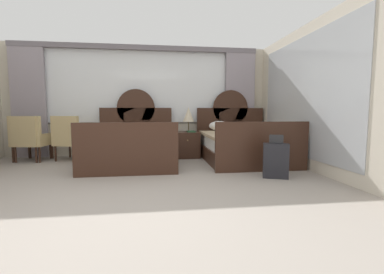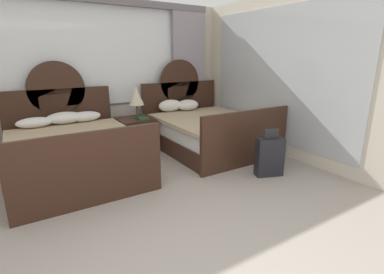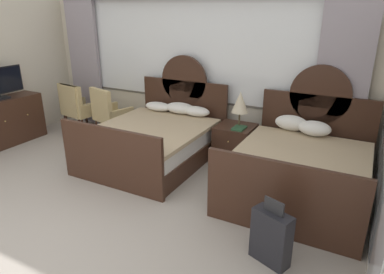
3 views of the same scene
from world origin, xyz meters
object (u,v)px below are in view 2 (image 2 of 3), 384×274
(bed_near_window, at_px, (74,151))
(nightstand_between_beds, at_px, (135,134))
(book_on_nightstand, at_px, (142,118))
(suitcase_on_floor, at_px, (270,157))
(bed_near_mirror, at_px, (206,130))
(table_lamp_on_nightstand, at_px, (136,96))

(bed_near_window, distance_m, nightstand_between_beds, 1.33)
(bed_near_window, bearing_deg, book_on_nightstand, 20.37)
(suitcase_on_floor, bearing_deg, bed_near_mirror, 91.56)
(book_on_nightstand, relative_size, suitcase_on_floor, 0.37)
(bed_near_window, relative_size, nightstand_between_beds, 3.48)
(table_lamp_on_nightstand, bearing_deg, book_on_nightstand, -68.17)
(nightstand_between_beds, relative_size, book_on_nightstand, 2.38)
(nightstand_between_beds, relative_size, table_lamp_on_nightstand, 1.07)
(bed_near_mirror, distance_m, book_on_nightstand, 1.21)
(bed_near_mirror, xyz_separation_m, table_lamp_on_nightstand, (-1.12, 0.60, 0.65))
(bed_near_window, bearing_deg, nightstand_between_beds, 26.77)
(table_lamp_on_nightstand, bearing_deg, bed_near_mirror, -28.00)
(bed_near_window, relative_size, table_lamp_on_nightstand, 3.72)
(bed_near_window, height_order, table_lamp_on_nightstand, bed_near_window)
(bed_near_mirror, height_order, book_on_nightstand, bed_near_mirror)
(bed_near_mirror, distance_m, nightstand_between_beds, 1.32)
(nightstand_between_beds, distance_m, table_lamp_on_nightstand, 0.71)
(suitcase_on_floor, bearing_deg, bed_near_window, 146.92)
(bed_near_mirror, height_order, nightstand_between_beds, bed_near_mirror)
(bed_near_window, height_order, book_on_nightstand, bed_near_window)
(table_lamp_on_nightstand, distance_m, suitcase_on_floor, 2.55)
(bed_near_mirror, xyz_separation_m, book_on_nightstand, (-1.08, 0.48, 0.27))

